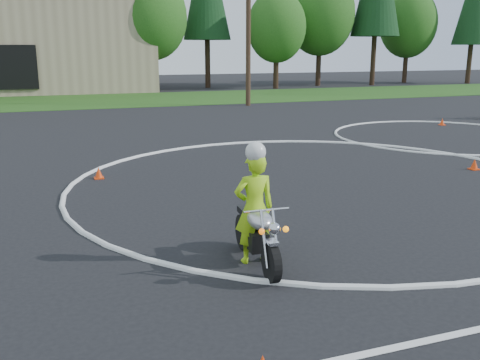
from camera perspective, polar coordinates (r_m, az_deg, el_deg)
name	(u,v)px	position (r m, az deg, el deg)	size (l,w,h in m)	color
ground	(388,218)	(10.91, 15.48, -3.98)	(120.00, 120.00, 0.00)	black
grass_strip	(145,99)	(36.09, -10.11, 8.49)	(120.00, 10.00, 0.02)	#1E4714
course_markings	(362,166)	(15.57, 12.87, 1.50)	(19.05, 19.05, 0.12)	silver
primary_motorcycle	(257,234)	(8.17, 1.87, -5.78)	(0.69, 1.96, 1.03)	black
rider_primary_grp	(254,205)	(8.16, 1.54, -2.69)	(0.66, 0.45, 1.91)	#9DDA16
traffic_cones	(409,160)	(16.08, 17.58, 2.04)	(17.40, 14.69, 0.30)	red
treeline	(299,8)	(47.96, 6.35, 17.79)	(38.20, 8.10, 14.52)	#382619
utility_poles	(248,13)	(31.52, 0.90, 17.39)	(41.60, 1.12, 10.00)	#473321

